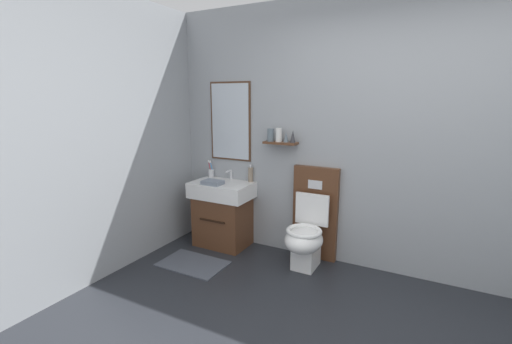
# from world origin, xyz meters

# --- Properties ---
(wall_back) EXTENTS (5.11, 0.27, 2.66)m
(wall_back) POSITION_xyz_m (-0.01, 1.74, 1.33)
(wall_back) COLOR #999EA3
(wall_back) RESTS_ON ground
(wall_left) EXTENTS (0.12, 3.60, 2.66)m
(wall_left) POSITION_xyz_m (-2.49, 0.00, 1.33)
(wall_left) COLOR #999EA3
(wall_left) RESTS_ON ground
(bath_mat) EXTENTS (0.68, 0.44, 0.01)m
(bath_mat) POSITION_xyz_m (-1.85, 0.90, 0.01)
(bath_mat) COLOR #474C56
(bath_mat) RESTS_ON ground
(vanity_sink_left) EXTENTS (0.69, 0.47, 0.75)m
(vanity_sink_left) POSITION_xyz_m (-1.85, 1.48, 0.40)
(vanity_sink_left) COLOR #56331E
(vanity_sink_left) RESTS_ON ground
(tap_on_left_sink) EXTENTS (0.03, 0.13, 0.11)m
(tap_on_left_sink) POSITION_xyz_m (-1.85, 1.65, 0.82)
(tap_on_left_sink) COLOR silver
(tap_on_left_sink) RESTS_ON vanity_sink_left
(toilet) EXTENTS (0.48, 0.63, 1.00)m
(toilet) POSITION_xyz_m (-0.79, 1.48, 0.38)
(toilet) COLOR #56331E
(toilet) RESTS_ON ground
(toothbrush_cup) EXTENTS (0.07, 0.07, 0.21)m
(toothbrush_cup) POSITION_xyz_m (-2.11, 1.64, 0.81)
(toothbrush_cup) COLOR silver
(toothbrush_cup) RESTS_ON vanity_sink_left
(soap_dispenser) EXTENTS (0.06, 0.06, 0.20)m
(soap_dispenser) POSITION_xyz_m (-1.57, 1.65, 0.84)
(soap_dispenser) COLOR gray
(soap_dispenser) RESTS_ON vanity_sink_left
(folded_hand_towel) EXTENTS (0.22, 0.16, 0.04)m
(folded_hand_towel) POSITION_xyz_m (-1.89, 1.35, 0.77)
(folded_hand_towel) COLOR gray
(folded_hand_towel) RESTS_ON vanity_sink_left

